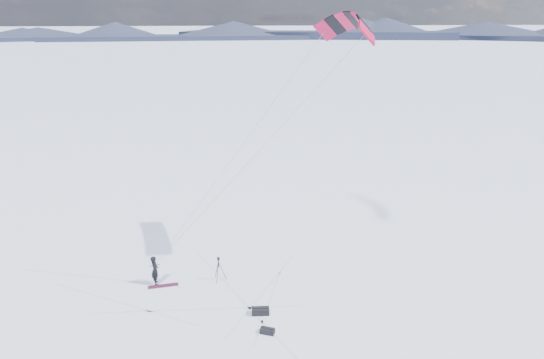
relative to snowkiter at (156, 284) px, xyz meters
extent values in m
plane|color=white|center=(1.88, -2.06, 0.00)|extent=(1800.00, 1800.00, 0.00)
cube|color=black|center=(189.97, 256.82, 1.76)|extent=(147.80, 124.57, 3.52)
cone|color=black|center=(189.97, 256.82, 3.52)|extent=(89.40, 89.40, 8.00)
cube|color=black|center=(100.76, 302.28, 1.76)|extent=(156.56, 89.15, 3.52)
cone|color=black|center=(100.76, 302.28, 3.52)|extent=(80.64, 80.64, 8.00)
cube|color=black|center=(1.88, 317.94, 1.76)|extent=(150.00, 45.00, 3.52)
cone|color=black|center=(1.88, 317.94, 3.52)|extent=(64.00, 64.00, 8.00)
cube|color=black|center=(-97.01, 302.28, 1.76)|extent=(156.56, 89.15, 3.52)
cone|color=black|center=(-97.01, 302.28, 3.52)|extent=(80.64, 80.64, 8.00)
cube|color=silver|center=(-1.42, -3.76, 0.00)|extent=(3.52, 7.29, 0.01)
cube|color=silver|center=(0.28, -1.46, 0.00)|extent=(6.45, 7.79, 0.01)
cube|color=silver|center=(1.98, 0.84, 0.00)|extent=(11.66, 3.07, 0.01)
cube|color=silver|center=(3.68, -4.86, 0.00)|extent=(1.27, 5.91, 0.01)
cube|color=silver|center=(5.38, -2.56, 0.00)|extent=(6.52, 4.83, 0.01)
imported|color=black|center=(0.00, 0.00, 0.00)|extent=(0.49, 0.66, 1.64)
cube|color=maroon|center=(0.38, -0.32, 0.02)|extent=(1.58, 0.34, 0.04)
cylinder|color=black|center=(3.54, -0.28, 0.58)|extent=(0.41, 0.04, 1.17)
cylinder|color=black|center=(3.25, -0.12, 0.58)|extent=(0.24, 0.36, 1.17)
cylinder|color=black|center=(3.26, -0.45, 0.58)|extent=(0.22, 0.37, 1.17)
cylinder|color=black|center=(3.35, -0.28, 0.98)|extent=(0.04, 0.04, 0.37)
cube|color=black|center=(3.35, -0.28, 1.22)|extent=(0.08, 0.08, 0.05)
cube|color=black|center=(3.35, -0.28, 1.32)|extent=(0.14, 0.10, 0.11)
cylinder|color=black|center=(3.35, -0.19, 1.32)|extent=(0.07, 0.11, 0.07)
cube|color=black|center=(5.05, -3.66, 0.16)|extent=(0.89, 0.51, 0.32)
cylinder|color=black|center=(5.05, -3.66, 0.34)|extent=(0.80, 0.20, 0.08)
cube|color=black|center=(5.13, -5.12, 0.12)|extent=(0.72, 0.57, 0.24)
cylinder|color=black|center=(5.13, -5.12, 0.26)|extent=(0.59, 0.34, 0.07)
cube|color=#BE123D|center=(10.87, -0.33, 12.78)|extent=(1.17, 0.87, 1.24)
cube|color=black|center=(11.03, 0.35, 13.08)|extent=(1.05, 0.93, 1.13)
cube|color=#BE123D|center=(11.08, 1.11, 13.27)|extent=(0.96, 0.95, 1.01)
cube|color=black|center=(11.00, 1.89, 13.33)|extent=(1.07, 0.95, 0.88)
cube|color=#BE123D|center=(10.81, 2.65, 13.27)|extent=(1.18, 0.93, 1.01)
cube|color=black|center=(10.52, 3.35, 13.08)|extent=(1.28, 0.87, 1.13)
cube|color=#BE123D|center=(10.14, 3.94, 12.78)|extent=(1.36, 0.77, 1.24)
cylinder|color=gray|center=(5.44, -0.17, 6.95)|extent=(10.89, 0.35, 11.67)
cylinder|color=gray|center=(5.07, 1.97, 6.95)|extent=(10.16, 3.96, 11.67)
cylinder|color=black|center=(0.00, 0.00, 1.12)|extent=(0.55, 0.12, 0.03)
camera|label=1|loc=(2.15, -21.85, 13.41)|focal=30.00mm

